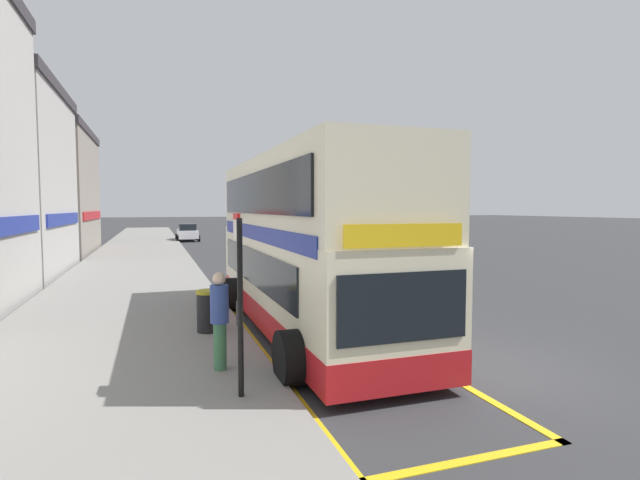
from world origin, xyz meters
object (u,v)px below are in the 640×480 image
at_px(double_decker_bus, 304,250).
at_px(parked_car_white_ahead, 187,233).
at_px(bus_stop_sign, 239,291).
at_px(litter_bin, 207,311).
at_px(parked_car_navy_behind, 331,243).
at_px(pedestrian_waiting_near_sign, 220,317).
at_px(parked_car_teal_across, 342,256).

height_order(double_decker_bus, parked_car_white_ahead, double_decker_bus).
distance_m(bus_stop_sign, litter_bin, 4.38).
distance_m(parked_car_navy_behind, litter_bin, 20.38).
relative_size(parked_car_white_ahead, parked_car_navy_behind, 1.00).
relative_size(parked_car_navy_behind, pedestrian_waiting_near_sign, 2.31).
distance_m(parked_car_white_ahead, litter_bin, 35.33).
height_order(double_decker_bus, litter_bin, double_decker_bus).
xyz_separation_m(parked_car_white_ahead, parked_car_navy_behind, (8.04, -17.43, 0.00)).
height_order(parked_car_white_ahead, parked_car_navy_behind, same).
bearing_deg(bus_stop_sign, parked_car_white_ahead, 87.54).
height_order(parked_car_teal_across, pedestrian_waiting_near_sign, pedestrian_waiting_near_sign).
distance_m(pedestrian_waiting_near_sign, litter_bin, 2.94).
xyz_separation_m(double_decker_bus, parked_car_navy_behind, (7.36, 17.86, -1.26)).
bearing_deg(double_decker_bus, pedestrian_waiting_near_sign, -131.27).
height_order(double_decker_bus, parked_car_navy_behind, double_decker_bus).
xyz_separation_m(double_decker_bus, parked_car_teal_across, (4.99, 9.92, -1.26)).
xyz_separation_m(bus_stop_sign, pedestrian_waiting_near_sign, (-0.15, 1.33, -0.69)).
bearing_deg(parked_car_navy_behind, double_decker_bus, -112.67).
xyz_separation_m(bus_stop_sign, parked_car_teal_across, (7.37, 14.14, -1.03)).
xyz_separation_m(double_decker_bus, bus_stop_sign, (-2.38, -4.21, -0.24)).
relative_size(double_decker_bus, parked_car_navy_behind, 2.50).
distance_m(parked_car_navy_behind, parked_car_teal_across, 8.29).
height_order(parked_car_white_ahead, pedestrian_waiting_near_sign, pedestrian_waiting_near_sign).
distance_m(parked_car_white_ahead, parked_car_teal_across, 25.99).
bearing_deg(bus_stop_sign, litter_bin, 91.07).
bearing_deg(pedestrian_waiting_near_sign, parked_car_teal_across, 59.59).
xyz_separation_m(bus_stop_sign, parked_car_white_ahead, (1.70, 39.50, -1.03)).
relative_size(parked_car_white_ahead, pedestrian_waiting_near_sign, 2.31).
height_order(pedestrian_waiting_near_sign, litter_bin, pedestrian_waiting_near_sign).
bearing_deg(parked_car_teal_across, parked_car_white_ahead, 101.35).
relative_size(bus_stop_sign, parked_car_white_ahead, 0.69).
relative_size(bus_stop_sign, litter_bin, 2.88).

